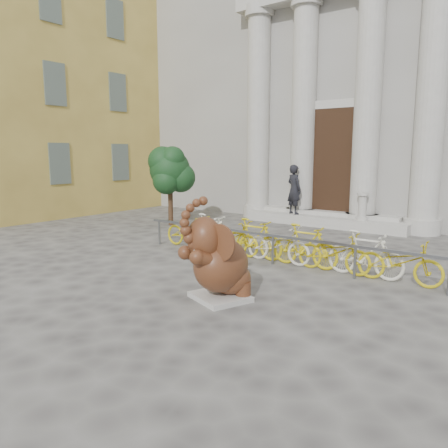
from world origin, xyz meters
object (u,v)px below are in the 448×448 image
Objects in this scene: elephant_statue at (219,263)px; pedestrian at (294,189)px; bike_rack at (278,242)px; tree at (170,171)px.

pedestrian reaches higher than elephant_statue.
elephant_statue is 0.24× the size of bike_rack.
pedestrian is (3.36, 3.07, -0.71)m from tree.
tree reaches higher than bike_rack.
tree is (-5.86, 2.37, 1.49)m from bike_rack.
tree is at bearing 157.99° from bike_rack.
pedestrian is at bearing 114.62° from bike_rack.
elephant_statue is at bearing 132.75° from pedestrian.
elephant_statue is 0.66× the size of tree.
tree is at bearing 65.50° from pedestrian.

